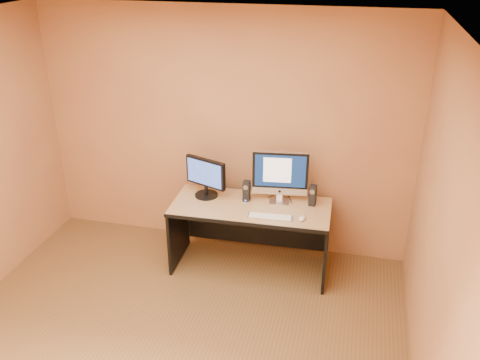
# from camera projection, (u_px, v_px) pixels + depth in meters

# --- Properties ---
(walls) EXTENTS (4.00, 4.00, 2.60)m
(walls) POSITION_uv_depth(u_px,v_px,m) (148.00, 226.00, 3.60)
(walls) COLOR #AD7946
(walls) RESTS_ON ground
(ceiling) EXTENTS (4.00, 4.00, 0.00)m
(ceiling) POSITION_uv_depth(u_px,v_px,m) (131.00, 39.00, 3.05)
(ceiling) COLOR white
(ceiling) RESTS_ON walls
(desk) EXTENTS (1.61, 0.75, 0.73)m
(desk) POSITION_uv_depth(u_px,v_px,m) (250.00, 237.00, 5.23)
(desk) COLOR tan
(desk) RESTS_ON ground
(imac) EXTENTS (0.59, 0.27, 0.54)m
(imac) POSITION_uv_depth(u_px,v_px,m) (280.00, 177.00, 5.04)
(imac) COLOR silver
(imac) RESTS_ON desk
(second_monitor) EXTENTS (0.53, 0.39, 0.42)m
(second_monitor) POSITION_uv_depth(u_px,v_px,m) (206.00, 178.00, 5.19)
(second_monitor) COLOR black
(second_monitor) RESTS_ON desk
(speaker_left) EXTENTS (0.07, 0.07, 0.22)m
(speaker_left) POSITION_uv_depth(u_px,v_px,m) (247.00, 191.00, 5.13)
(speaker_left) COLOR black
(speaker_left) RESTS_ON desk
(speaker_right) EXTENTS (0.08, 0.08, 0.22)m
(speaker_right) POSITION_uv_depth(u_px,v_px,m) (313.00, 195.00, 5.05)
(speaker_right) COLOR black
(speaker_right) RESTS_ON desk
(keyboard) EXTENTS (0.43, 0.14, 0.02)m
(keyboard) POSITION_uv_depth(u_px,v_px,m) (270.00, 217.00, 4.86)
(keyboard) COLOR silver
(keyboard) RESTS_ON desk
(mouse) EXTENTS (0.07, 0.11, 0.04)m
(mouse) POSITION_uv_depth(u_px,v_px,m) (302.00, 218.00, 4.81)
(mouse) COLOR silver
(mouse) RESTS_ON desk
(cable_a) EXTENTS (0.08, 0.21, 0.01)m
(cable_a) POSITION_uv_depth(u_px,v_px,m) (290.00, 198.00, 5.21)
(cable_a) COLOR black
(cable_a) RESTS_ON desk
(cable_b) EXTENTS (0.08, 0.17, 0.01)m
(cable_b) POSITION_uv_depth(u_px,v_px,m) (273.00, 195.00, 5.29)
(cable_b) COLOR black
(cable_b) RESTS_ON desk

